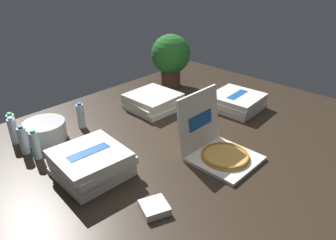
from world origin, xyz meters
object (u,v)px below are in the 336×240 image
object	(u,v)px
water_bottle_0	(12,126)
water_bottle_3	(13,131)
water_bottle_2	(23,140)
pizza_stack_left_near	(91,163)
water_bottle_4	(35,145)
potted_plant	(171,56)
pizza_stack_left_mid	(153,101)
pizza_stack_right_mid	(236,102)
water_bottle_1	(81,116)
napkin_pile	(154,208)
ice_bucket	(45,131)
open_pizza_box	(217,146)

from	to	relation	value
water_bottle_0	water_bottle_3	xyz separation A→B (m)	(-0.02, -0.07, 0.00)
water_bottle_3	water_bottle_2	bearing A→B (deg)	-92.61
pizza_stack_left_near	water_bottle_4	bearing A→B (deg)	109.09
pizza_stack_left_near	potted_plant	world-z (taller)	potted_plant
water_bottle_0	water_bottle_3	size ratio (longest dim) A/B	1.00
water_bottle_3	potted_plant	bearing A→B (deg)	-0.03
pizza_stack_left_mid	water_bottle_0	size ratio (longest dim) A/B	2.08
pizza_stack_left_mid	potted_plant	xyz separation A→B (m)	(0.52, 0.28, 0.24)
pizza_stack_left_mid	pizza_stack_right_mid	bearing A→B (deg)	-46.94
water_bottle_1	water_bottle_0	bearing A→B (deg)	154.70
napkin_pile	water_bottle_0	bearing A→B (deg)	98.15
water_bottle_2	ice_bucket	bearing A→B (deg)	22.38
pizza_stack_right_mid	water_bottle_3	bearing A→B (deg)	152.91
water_bottle_4	napkin_pile	xyz separation A→B (m)	(0.19, -0.91, -0.08)
pizza_stack_left_mid	pizza_stack_right_mid	distance (m)	0.72
water_bottle_0	water_bottle_4	xyz separation A→B (m)	(-0.00, -0.36, 0.00)
water_bottle_3	napkin_pile	world-z (taller)	water_bottle_3
pizza_stack_left_near	water_bottle_1	size ratio (longest dim) A/B	2.13
pizza_stack_left_mid	napkin_pile	xyz separation A→B (m)	(-0.87, -0.92, -0.04)
ice_bucket	water_bottle_0	xyz separation A→B (m)	(-0.15, 0.17, 0.03)
water_bottle_3	napkin_pile	size ratio (longest dim) A/B	1.50
ice_bucket	water_bottle_4	xyz separation A→B (m)	(-0.16, -0.19, 0.03)
water_bottle_0	pizza_stack_left_near	bearing A→B (deg)	-79.86
pizza_stack_left_near	water_bottle_4	size ratio (longest dim) A/B	2.13
potted_plant	pizza_stack_left_near	bearing A→B (deg)	-153.97
pizza_stack_left_near	napkin_pile	xyz separation A→B (m)	(0.04, -0.49, -0.06)
open_pizza_box	water_bottle_1	world-z (taller)	open_pizza_box
potted_plant	pizza_stack_right_mid	bearing A→B (deg)	-91.82
water_bottle_1	potted_plant	bearing A→B (deg)	6.51
water_bottle_2	pizza_stack_right_mid	bearing A→B (deg)	-21.76
open_pizza_box	napkin_pile	bearing A→B (deg)	-174.07
water_bottle_1	potted_plant	world-z (taller)	potted_plant
ice_bucket	water_bottle_4	world-z (taller)	water_bottle_4
open_pizza_box	potted_plant	xyz separation A→B (m)	(0.76, 1.13, 0.22)
open_pizza_box	water_bottle_0	xyz separation A→B (m)	(-0.82, 1.20, 0.02)
pizza_stack_left_mid	water_bottle_4	distance (m)	1.06
pizza_stack_left_mid	water_bottle_4	xyz separation A→B (m)	(-1.06, -0.01, 0.03)
water_bottle_3	water_bottle_4	distance (m)	0.29
ice_bucket	potted_plant	distance (m)	1.44
pizza_stack_left_near	napkin_pile	size ratio (longest dim) A/B	3.19
ice_bucket	napkin_pile	size ratio (longest dim) A/B	2.16
pizza_stack_left_mid	water_bottle_0	distance (m)	1.11
open_pizza_box	pizza_stack_right_mid	bearing A→B (deg)	23.99
pizza_stack_left_mid	water_bottle_2	bearing A→B (deg)	174.56
water_bottle_0	napkin_pile	bearing A→B (deg)	-81.85
pizza_stack_right_mid	water_bottle_2	distance (m)	1.70
pizza_stack_left_mid	pizza_stack_left_near	size ratio (longest dim) A/B	0.98
water_bottle_0	potted_plant	world-z (taller)	potted_plant
water_bottle_2	water_bottle_4	size ratio (longest dim) A/B	1.00
water_bottle_3	napkin_pile	xyz separation A→B (m)	(0.21, -1.20, -0.08)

